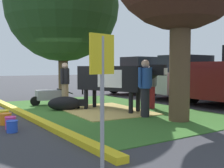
# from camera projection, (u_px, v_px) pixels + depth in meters

# --- Properties ---
(ground_plane) EXTENTS (80.00, 80.00, 0.00)m
(ground_plane) POSITION_uv_depth(u_px,v_px,m) (57.00, 112.00, 9.21)
(ground_plane) COLOR #38383D
(grass_island) EXTENTS (8.26, 5.05, 0.02)m
(grass_island) POSITION_uv_depth(u_px,v_px,m) (106.00, 110.00, 9.69)
(grass_island) COLOR #386B28
(grass_island) RESTS_ON ground
(curb_yellow) EXTENTS (9.46, 0.24, 0.12)m
(curb_yellow) POSITION_uv_depth(u_px,v_px,m) (28.00, 116.00, 8.22)
(curb_yellow) COLOR yellow
(curb_yellow) RESTS_ON ground
(hay_bedding) EXTENTS (3.36, 2.61, 0.04)m
(hay_bedding) POSITION_uv_depth(u_px,v_px,m) (104.00, 111.00, 9.41)
(hay_bedding) COLOR tan
(hay_bedding) RESTS_ON ground
(shade_tree_left) EXTENTS (4.62, 4.62, 6.31)m
(shade_tree_left) POSITION_uv_depth(u_px,v_px,m) (63.00, 5.00, 11.58)
(shade_tree_left) COLOR brown
(shade_tree_left) RESTS_ON ground
(cow_holstein) EXTENTS (2.97, 1.69, 1.54)m
(cow_holstein) POSITION_uv_depth(u_px,v_px,m) (114.00, 79.00, 9.30)
(cow_holstein) COLOR black
(cow_holstein) RESTS_ON ground
(calf_lying) EXTENTS (0.86, 1.32, 0.48)m
(calf_lying) POSITION_uv_depth(u_px,v_px,m) (66.00, 104.00, 9.55)
(calf_lying) COLOR black
(calf_lying) RESTS_ON ground
(person_handler) EXTENTS (0.53, 0.34, 1.54)m
(person_handler) POSITION_uv_depth(u_px,v_px,m) (151.00, 85.00, 9.96)
(person_handler) COLOR maroon
(person_handler) RESTS_ON ground
(person_visitor_near) EXTENTS (0.34, 0.53, 1.68)m
(person_visitor_near) POSITION_uv_depth(u_px,v_px,m) (145.00, 87.00, 8.21)
(person_visitor_near) COLOR black
(person_visitor_near) RESTS_ON ground
(person_visitor_far) EXTENTS (0.35, 0.45, 1.64)m
(person_visitor_far) POSITION_uv_depth(u_px,v_px,m) (65.00, 83.00, 10.70)
(person_visitor_far) COLOR #9E7F5B
(person_visitor_far) RESTS_ON ground
(wheelbarrow) EXTENTS (0.71, 1.62, 0.63)m
(wheelbarrow) POSITION_uv_depth(u_px,v_px,m) (48.00, 95.00, 10.89)
(wheelbarrow) COLOR gray
(wheelbarrow) RESTS_ON ground
(parking_sign) EXTENTS (0.13, 0.44, 1.93)m
(parking_sign) POSITION_uv_depth(u_px,v_px,m) (102.00, 75.00, 3.97)
(parking_sign) COLOR #99999E
(parking_sign) RESTS_ON ground
(bucket_yellow) EXTENTS (0.33, 0.33, 0.25)m
(bucket_yellow) POSITION_uv_depth(u_px,v_px,m) (3.00, 114.00, 8.02)
(bucket_yellow) COLOR yellow
(bucket_yellow) RESTS_ON ground
(bucket_orange) EXTENTS (0.32, 0.32, 0.30)m
(bucket_orange) POSITION_uv_depth(u_px,v_px,m) (6.00, 119.00, 7.25)
(bucket_orange) COLOR orange
(bucket_orange) RESTS_ON ground
(bucket_pink) EXTENTS (0.27, 0.27, 0.30)m
(bucket_pink) POSITION_uv_depth(u_px,v_px,m) (11.00, 122.00, 6.73)
(bucket_pink) COLOR #EA3893
(bucket_pink) RESTS_ON ground
(bucket_blue) EXTENTS (0.27, 0.27, 0.27)m
(bucket_blue) POSITION_uv_depth(u_px,v_px,m) (12.00, 126.00, 6.38)
(bucket_blue) COLOR blue
(bucket_blue) RESTS_ON ground
(sedan_red) EXTENTS (2.15, 4.46, 2.02)m
(sedan_red) POSITION_uv_depth(u_px,v_px,m) (144.00, 76.00, 15.97)
(sedan_red) COLOR red
(sedan_red) RESTS_ON ground
(hatchback_white) EXTENTS (2.15, 4.46, 2.02)m
(hatchback_white) POSITION_uv_depth(u_px,v_px,m) (186.00, 77.00, 13.53)
(hatchback_white) COLOR #B7B7BC
(hatchback_white) RESTS_ON ground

